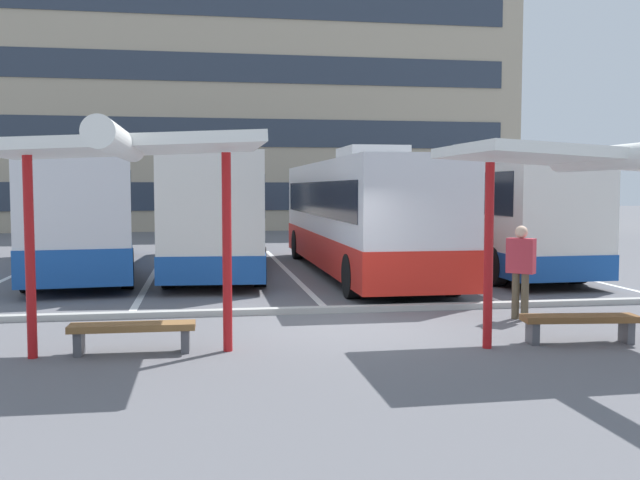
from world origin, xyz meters
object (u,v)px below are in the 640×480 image
at_px(coach_bus_1, 222,212).
at_px(waiting_passenger_0, 521,265).
at_px(coach_bus_0, 86,212).
at_px(waiting_shelter_0, 127,151).
at_px(coach_bus_2, 359,217).
at_px(waiting_shelter_1, 596,162).
at_px(coach_bus_3, 469,210).
at_px(bench_0, 133,331).
at_px(bench_1, 580,322).

distance_m(coach_bus_1, waiting_passenger_0, 11.14).
bearing_deg(coach_bus_1, coach_bus_0, -179.37).
xyz_separation_m(waiting_shelter_0, waiting_passenger_0, (6.91, 2.02, -1.95)).
relative_size(coach_bus_2, waiting_shelter_0, 2.74).
height_order(waiting_shelter_1, waiting_passenger_0, waiting_shelter_1).
distance_m(coach_bus_0, coach_bus_1, 4.01).
relative_size(waiting_shelter_1, waiting_passenger_0, 2.63).
height_order(coach_bus_1, coach_bus_3, coach_bus_3).
xyz_separation_m(waiting_shelter_0, bench_0, (-0.00, 0.35, -2.64)).
bearing_deg(coach_bus_0, coach_bus_3, -4.38).
bearing_deg(waiting_shelter_1, coach_bus_0, 127.34).
bearing_deg(bench_1, coach_bus_3, 77.81).
bearing_deg(bench_1, waiting_shelter_0, 179.16).
height_order(waiting_shelter_0, waiting_passenger_0, waiting_shelter_0).
distance_m(bench_0, waiting_passenger_0, 7.15).
distance_m(bench_0, bench_1, 6.95).
xyz_separation_m(coach_bus_1, waiting_passenger_0, (5.28, -9.78, -0.70)).
relative_size(bench_0, waiting_shelter_1, 0.40).
relative_size(coach_bus_2, waiting_passenger_0, 7.02).
xyz_separation_m(coach_bus_2, waiting_passenger_0, (1.43, -7.57, -0.59)).
bearing_deg(coach_bus_0, waiting_passenger_0, -46.35).
height_order(bench_0, waiting_shelter_1, waiting_shelter_1).
bearing_deg(coach_bus_1, waiting_shelter_1, -66.61).
xyz_separation_m(waiting_shelter_0, bench_1, (6.93, -0.10, -2.64)).
bearing_deg(bench_0, waiting_shelter_0, -90.00).
bearing_deg(waiting_shelter_0, bench_0, 90.00).
xyz_separation_m(bench_0, waiting_passenger_0, (6.91, 1.67, 0.69)).
bearing_deg(bench_0, coach_bus_1, 81.87).
distance_m(coach_bus_1, bench_0, 11.65).
bearing_deg(waiting_shelter_1, coach_bus_3, 78.18).
relative_size(coach_bus_2, waiting_shelter_1, 2.67).
distance_m(coach_bus_0, waiting_shelter_0, 12.06).
bearing_deg(coach_bus_2, coach_bus_0, 164.57).
height_order(waiting_shelter_0, bench_0, waiting_shelter_0).
relative_size(coach_bus_0, bench_0, 6.66).
relative_size(coach_bus_1, waiting_passenger_0, 7.00).
distance_m(coach_bus_1, coach_bus_2, 4.44).
relative_size(bench_0, waiting_passenger_0, 1.05).
xyz_separation_m(waiting_shelter_1, waiting_passenger_0, (-0.02, 2.47, -1.82)).
relative_size(coach_bus_3, waiting_passenger_0, 6.85).
distance_m(coach_bus_2, bench_1, 9.88).
bearing_deg(coach_bus_0, waiting_shelter_1, -52.66).
relative_size(coach_bus_2, coach_bus_3, 1.03).
bearing_deg(coach_bus_3, waiting_passenger_0, -105.13).
distance_m(coach_bus_3, bench_0, 14.11).
bearing_deg(coach_bus_1, waiting_passenger_0, -61.66).
bearing_deg(waiting_shelter_1, waiting_passenger_0, 90.51).
xyz_separation_m(coach_bus_0, coach_bus_1, (4.01, 0.04, -0.02)).
height_order(coach_bus_3, waiting_shelter_0, coach_bus_3).
xyz_separation_m(coach_bus_3, bench_1, (-2.37, -10.96, -1.45)).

